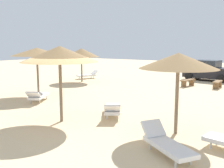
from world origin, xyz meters
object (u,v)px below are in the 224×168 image
object	(u,v)px
lounger_5	(112,109)
parked_car	(208,71)
lounger_7	(166,143)
lounger_3	(88,75)
parasol_5	(60,54)
lounger_4	(38,96)
parasol_4	(37,52)
parasol_0	(178,61)
parasol_3	(81,53)
bench_2	(218,83)
bench_0	(188,82)

from	to	relation	value
lounger_5	parked_car	bearing A→B (deg)	89.16
lounger_5	lounger_7	size ratio (longest dim) A/B	0.99
lounger_3	parked_car	bearing A→B (deg)	28.56
parasol_5	lounger_4	size ratio (longest dim) A/B	1.50
parasol_4	lounger_7	distance (m)	10.38
lounger_5	parasol_0	bearing A→B (deg)	-9.44
parasol_3	lounger_4	distance (m)	7.88
parasol_5	lounger_4	xyz separation A→B (m)	(-3.63, 1.79, -2.31)
lounger_3	bench_2	size ratio (longest dim) A/B	1.32
bench_0	bench_2	bearing A→B (deg)	11.39
lounger_7	bench_2	distance (m)	12.47
lounger_3	bench_2	distance (m)	10.90
parasol_3	lounger_5	bearing A→B (deg)	-41.14
parasol_0	parasol_5	xyz separation A→B (m)	(-4.16, -1.27, 0.18)
parasol_3	parasol_4	size ratio (longest dim) A/B	0.97
bench_0	parked_car	xyz separation A→B (m)	(0.31, 4.15, 0.48)
parasol_3	parasol_0	bearing A→B (deg)	-34.26
lounger_3	parasol_4	bearing A→B (deg)	-69.98
parasol_0	parked_car	world-z (taller)	parasol_0
lounger_5	parked_car	size ratio (longest dim) A/B	0.46
parasol_0	lounger_5	world-z (taller)	parasol_0
parasol_3	bench_2	xyz separation A→B (m)	(9.82, 3.15, -2.02)
lounger_4	bench_2	size ratio (longest dim) A/B	1.29
lounger_5	lounger_7	xyz separation A→B (m)	(3.39, -2.28, 0.00)
lounger_4	lounger_5	size ratio (longest dim) A/B	1.02
lounger_3	lounger_4	distance (m)	9.76
parasol_4	lounger_3	bearing A→B (deg)	110.02
parasol_4	parked_car	world-z (taller)	parasol_4
lounger_5	bench_2	bearing A→B (deg)	79.59
bench_0	bench_2	xyz separation A→B (m)	(1.97, 0.40, 0.00)
parasol_4	bench_0	world-z (taller)	parasol_4
parasol_5	lounger_7	size ratio (longest dim) A/B	1.52
parasol_5	bench_0	bearing A→B (deg)	84.63
lounger_4	lounger_7	distance (m)	8.53
parasol_5	bench_2	bearing A→B (deg)	75.61
parasol_4	bench_2	xyz separation A→B (m)	(8.01, 8.99, -2.23)
lounger_4	parked_car	xyz separation A→B (m)	(5.02, 13.83, 0.51)
parasol_4	parasol_5	xyz separation A→B (m)	(4.96, -2.88, 0.04)
parasol_0	parasol_4	size ratio (longest dim) A/B	0.92
parasol_0	lounger_3	bearing A→B (deg)	141.95
parasol_0	parasol_3	xyz separation A→B (m)	(-10.93, 7.45, -0.08)
bench_0	parked_car	size ratio (longest dim) A/B	0.37
parasol_3	parked_car	distance (m)	10.80
lounger_3	bench_0	xyz separation A→B (m)	(8.86, 0.85, 0.03)
parasol_3	bench_0	bearing A→B (deg)	19.31
lounger_7	parasol_5	bearing A→B (deg)	173.64
bench_2	lounger_7	bearing A→B (deg)	-82.91
parasol_4	parasol_3	bearing A→B (deg)	107.21
lounger_7	parasol_3	bearing A→B (deg)	140.89
parasol_4	lounger_4	distance (m)	2.84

